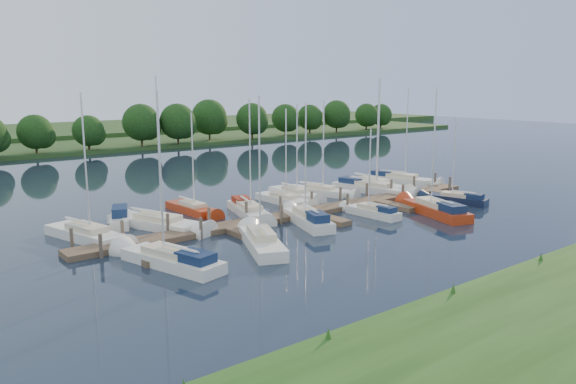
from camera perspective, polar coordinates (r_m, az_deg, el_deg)
ground at (r=41.99m, az=8.84°, el=-4.28°), size 260.00×260.00×0.00m
dock at (r=47.07m, az=2.37°, el=-2.24°), size 40.00×6.00×0.40m
mooring_pilings at (r=47.83m, az=1.51°, el=-1.53°), size 38.24×2.84×2.00m
far_shore at (r=107.37m, az=-21.71°, el=4.50°), size 180.00×30.00×0.60m
distant_hill at (r=131.44m, az=-24.83°, el=5.48°), size 220.00×40.00×1.40m
treeline at (r=95.62m, az=-17.68°, el=6.29°), size 145.31×9.41×8.25m
sailboat_n_0 at (r=42.31m, az=-19.62°, el=-4.30°), size 3.82×8.49×10.79m
motorboat at (r=46.54m, az=-16.68°, el=-2.67°), size 3.05×5.05×1.69m
sailboat_n_2 at (r=44.30m, az=-12.88°, el=-3.27°), size 4.98×9.39×11.92m
sailboat_n_3 at (r=48.90m, az=-9.63°, el=-1.81°), size 2.01×6.99×8.91m
sailboat_n_4 at (r=47.42m, az=-3.96°, el=-2.01°), size 3.72×8.02×10.17m
sailboat_n_5 at (r=52.00m, az=-0.36°, el=-0.89°), size 2.07×7.14×9.04m
sailboat_n_6 at (r=54.88m, az=0.77°, el=-0.26°), size 2.08×7.43×9.40m
sailboat_n_7 at (r=56.16m, az=3.37°, el=-0.02°), size 4.08×7.56×9.69m
sailboat_n_8 at (r=57.94m, az=8.65°, el=0.27°), size 3.86×9.57×11.96m
sailboat_n_9 at (r=59.84m, az=8.76°, el=0.56°), size 2.44×9.29×11.79m
sailboat_n_10 at (r=63.90m, az=11.43°, el=1.17°), size 4.27×8.58×10.90m
sailboat_s_0 at (r=35.23m, az=-11.98°, el=-6.83°), size 3.92×8.63×10.96m
sailboat_s_1 at (r=38.33m, az=-2.75°, el=-5.19°), size 4.56×8.09×10.66m
sailboat_s_2 at (r=44.27m, az=1.98°, el=-2.89°), size 3.67×7.63×9.98m
sailboat_s_3 at (r=47.54m, az=8.51°, el=-2.08°), size 1.74×5.89×7.66m
sailboat_s_4 at (r=49.24m, az=14.62°, el=-1.83°), size 4.10×8.66×11.13m
sailboat_s_5 at (r=54.45m, az=16.68°, el=-0.76°), size 2.91×6.35×8.18m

